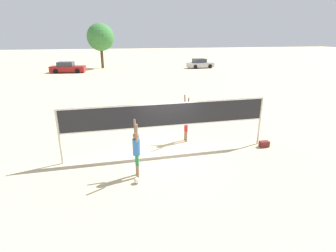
{
  "coord_description": "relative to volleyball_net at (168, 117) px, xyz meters",
  "views": [
    {
      "loc": [
        -2.49,
        -10.46,
        5.0
      ],
      "look_at": [
        0.0,
        0.0,
        1.28
      ],
      "focal_mm": 28.0,
      "sensor_mm": 36.0,
      "label": 1
    }
  ],
  "objects": [
    {
      "name": "player_spiker",
      "position": [
        -1.59,
        -1.74,
        -0.56
      ],
      "size": [
        0.28,
        0.71,
        2.16
      ],
      "rotation": [
        0.0,
        0.0,
        1.57
      ],
      "color": "#8C664C",
      "rests_on": "ground_plane"
    },
    {
      "name": "ground_plane",
      "position": [
        0.0,
        0.0,
        -1.69
      ],
      "size": [
        200.0,
        200.0,
        0.0
      ],
      "primitive_type": "plane",
      "color": "beige"
    },
    {
      "name": "gear_bag",
      "position": [
        4.59,
        -0.4,
        -1.55
      ],
      "size": [
        0.44,
        0.27,
        0.28
      ],
      "color": "maroon",
      "rests_on": "ground_plane"
    },
    {
      "name": "parked_car_mid",
      "position": [
        12.59,
        30.42,
        -1.04
      ],
      "size": [
        4.28,
        2.27,
        1.48
      ],
      "rotation": [
        0.0,
        0.0,
        0.09
      ],
      "color": "#B7B7BC",
      "rests_on": "ground_plane"
    },
    {
      "name": "volleyball",
      "position": [
        -1.68,
        -2.25,
        -1.58
      ],
      "size": [
        0.22,
        0.22,
        0.22
      ],
      "color": "silver",
      "rests_on": "ground_plane"
    },
    {
      "name": "parked_car_near",
      "position": [
        -7.62,
        29.53,
        -1.03
      ],
      "size": [
        4.91,
        2.44,
        1.5
      ],
      "rotation": [
        0.0,
        0.0,
        -0.13
      ],
      "color": "maroon",
      "rests_on": "ground_plane"
    },
    {
      "name": "player_blocker",
      "position": [
        1.19,
        1.18,
        -0.47
      ],
      "size": [
        0.28,
        0.73,
        2.3
      ],
      "rotation": [
        0.0,
        0.0,
        -1.57
      ],
      "color": "#8C664C",
      "rests_on": "ground_plane"
    },
    {
      "name": "volleyball_net",
      "position": [
        0.0,
        0.0,
        0.0
      ],
      "size": [
        9.04,
        0.09,
        2.32
      ],
      "color": "beige",
      "rests_on": "ground_plane"
    },
    {
      "name": "tree_left_cluster",
      "position": [
        -2.77,
        33.94,
        3.03
      ],
      "size": [
        4.19,
        4.19,
        6.85
      ],
      "color": "#4C3823",
      "rests_on": "ground_plane"
    }
  ]
}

